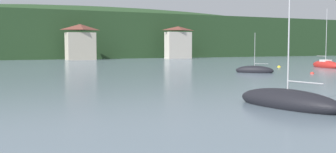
# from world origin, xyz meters

# --- Properties ---
(wooded_hillside) EXTENTS (352.00, 76.04, 28.84)m
(wooded_hillside) POSITION_xyz_m (18.12, 173.70, 5.39)
(wooded_hillside) COLOR #264223
(wooded_hillside) RESTS_ON ground_plane
(shore_building_central) EXTENTS (7.26, 4.38, 8.87)m
(shore_building_central) POSITION_xyz_m (13.51, 124.14, 4.30)
(shore_building_central) COLOR #BCB29E
(shore_building_central) RESTS_ON ground_plane
(shore_building_eastcentral) EXTENTS (7.31, 3.28, 8.84)m
(shore_building_eastcentral) POSITION_xyz_m (40.52, 123.62, 4.30)
(shore_building_eastcentral) COLOR beige
(shore_building_eastcentral) RESTS_ON ground_plane
(sailboat_far_0) EXTENTS (4.27, 4.48, 5.52)m
(sailboat_far_0) POSITION_xyz_m (21.48, 65.33, 0.29)
(sailboat_far_0) COLOR black
(sailboat_far_0) RESTS_ON ground_plane
(sailboat_mid_3) EXTENTS (3.07, 7.09, 7.58)m
(sailboat_mid_3) POSITION_xyz_m (4.33, 40.23, 0.33)
(sailboat_mid_3) COLOR black
(sailboat_mid_3) RESTS_ON ground_plane
(sailboat_far_4) EXTENTS (3.86, 7.28, 9.82)m
(sailboat_far_4) POSITION_xyz_m (39.94, 70.89, 0.40)
(sailboat_far_4) COLOR red
(sailboat_far_4) RESTS_ON ground_plane
(mooring_buoy_near) EXTENTS (0.56, 0.56, 0.56)m
(mooring_buoy_near) POSITION_xyz_m (33.65, 74.65, 0.00)
(mooring_buoy_near) COLOR yellow
(mooring_buoy_near) RESTS_ON ground_plane
(mooring_buoy_mid) EXTENTS (0.50, 0.50, 0.50)m
(mooring_buoy_mid) POSITION_xyz_m (26.65, 60.53, 0.00)
(mooring_buoy_mid) COLOR red
(mooring_buoy_mid) RESTS_ON ground_plane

